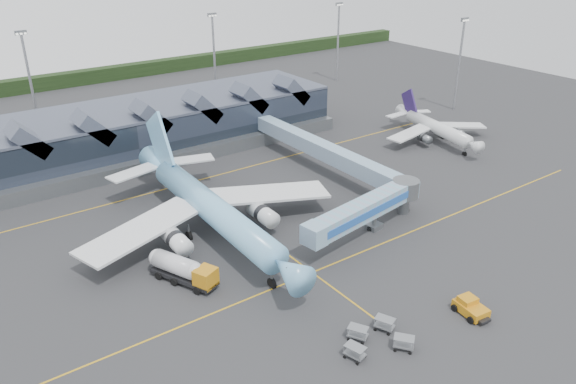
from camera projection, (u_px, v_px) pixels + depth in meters
ground at (278, 247)px, 80.86m from camera, size 260.00×260.00×0.00m
taxi_stripes at (242, 221)px, 88.21m from camera, size 120.00×60.00×0.01m
tree_line_far at (60, 81)px, 160.81m from camera, size 260.00×4.00×4.00m
terminal at (121, 133)px, 110.89m from camera, size 90.00×22.25×12.52m
light_masts at (199, 64)px, 132.72m from camera, size 132.40×42.56×22.45m
main_airliner at (208, 206)px, 83.11m from camera, size 40.79×46.83×15.06m
regional_jet at (435, 127)px, 120.48m from camera, size 24.29×26.87×9.26m
jet_bridge at (371, 207)px, 83.46m from camera, size 24.54×7.07×5.85m
fuel_truck at (182, 268)px, 72.37m from camera, size 6.16×10.12×3.47m
pushback_tug at (471, 307)px, 66.64m from camera, size 3.26×4.71×1.98m
baggage_carts at (375, 337)px, 61.87m from camera, size 7.94×6.75×1.54m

